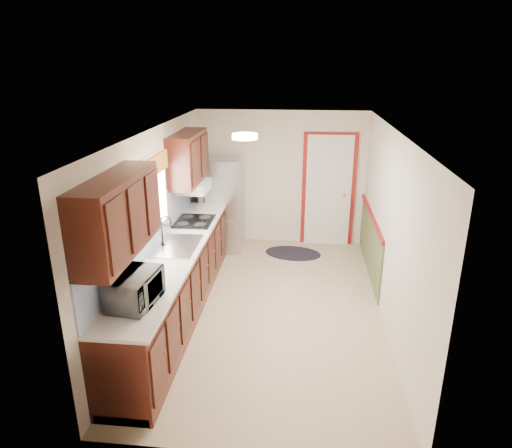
# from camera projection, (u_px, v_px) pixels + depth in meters

# --- Properties ---
(room_shell) EXTENTS (3.20, 5.20, 2.52)m
(room_shell) POSITION_uv_depth(u_px,v_px,m) (271.00, 225.00, 5.85)
(room_shell) COLOR tan
(room_shell) RESTS_ON ground
(kitchen_run) EXTENTS (0.63, 4.00, 2.20)m
(kitchen_run) POSITION_uv_depth(u_px,v_px,m) (172.00, 258.00, 5.83)
(kitchen_run) COLOR #38140C
(kitchen_run) RESTS_ON ground
(back_wall_trim) EXTENTS (1.12, 2.30, 2.08)m
(back_wall_trim) POSITION_uv_depth(u_px,v_px,m) (337.00, 201.00, 7.93)
(back_wall_trim) COLOR maroon
(back_wall_trim) RESTS_ON ground
(ceiling_fixture) EXTENTS (0.30, 0.30, 0.06)m
(ceiling_fixture) POSITION_uv_depth(u_px,v_px,m) (245.00, 136.00, 5.30)
(ceiling_fixture) COLOR #FFD88C
(ceiling_fixture) RESTS_ON room_shell
(microwave) EXTENTS (0.38, 0.61, 0.39)m
(microwave) POSITION_uv_depth(u_px,v_px,m) (134.00, 286.00, 4.41)
(microwave) COLOR white
(microwave) RESTS_ON kitchen_run
(refrigerator) EXTENTS (0.70, 0.70, 1.63)m
(refrigerator) POSITION_uv_depth(u_px,v_px,m) (221.00, 204.00, 8.00)
(refrigerator) COLOR #B7B7BC
(refrigerator) RESTS_ON ground
(rug) EXTENTS (1.06, 0.77, 0.01)m
(rug) POSITION_uv_depth(u_px,v_px,m) (293.00, 253.00, 8.00)
(rug) COLOR black
(rug) RESTS_ON ground
(cooktop) EXTENTS (0.53, 0.64, 0.02)m
(cooktop) POSITION_uv_depth(u_px,v_px,m) (194.00, 221.00, 6.75)
(cooktop) COLOR black
(cooktop) RESTS_ON kitchen_run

